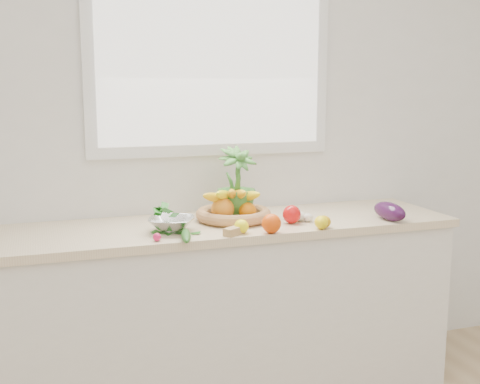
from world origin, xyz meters
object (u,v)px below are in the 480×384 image
object	(u,v)px
eggplant	(389,211)
cucumber	(186,236)
potted_herb	(236,183)
apple	(292,214)
fruit_basket	(233,210)
colander_with_spinach	(172,219)

from	to	relation	value
eggplant	cucumber	bearing A→B (deg)	-176.74
potted_herb	cucumber	bearing A→B (deg)	-135.52
apple	cucumber	size ratio (longest dim) A/B	0.41
fruit_basket	colander_with_spinach	xyz separation A→B (m)	(-0.34, -0.13, 0.00)
eggplant	colander_with_spinach	bearing A→B (deg)	173.91
cucumber	potted_herb	xyz separation A→B (m)	(0.34, 0.34, 0.16)
fruit_basket	colander_with_spinach	size ratio (longest dim) A/B	1.75
apple	potted_herb	world-z (taller)	potted_herb
apple	colander_with_spinach	distance (m)	0.59
cucumber	potted_herb	bearing A→B (deg)	44.48
eggplant	potted_herb	world-z (taller)	potted_herb
apple	cucumber	xyz separation A→B (m)	(-0.56, -0.15, -0.02)
cucumber	colander_with_spinach	world-z (taller)	colander_with_spinach
potted_herb	fruit_basket	distance (m)	0.14
potted_herb	colander_with_spinach	size ratio (longest dim) A/B	1.31
cucumber	fruit_basket	xyz separation A→B (m)	(0.31, 0.30, 0.03)
eggplant	cucumber	distance (m)	1.05
potted_herb	colander_with_spinach	distance (m)	0.42
colander_with_spinach	eggplant	bearing A→B (deg)	-6.09
fruit_basket	colander_with_spinach	bearing A→B (deg)	-159.06
cucumber	colander_with_spinach	size ratio (longest dim) A/B	0.81
cucumber	fruit_basket	size ratio (longest dim) A/B	0.46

